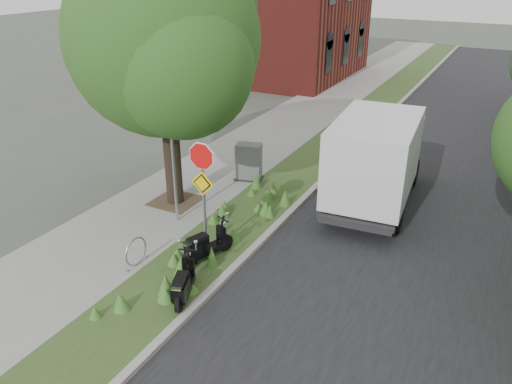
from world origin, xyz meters
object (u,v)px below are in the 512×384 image
Objects in this scene: sign_assembly at (203,177)px; box_truck at (377,156)px; scooter_near at (183,287)px; scooter_far at (203,248)px; utility_cabinet at (249,162)px.

sign_assembly is 6.02m from box_truck.
box_truck is (2.31, 7.07, 1.16)m from scooter_near.
sign_assembly is 0.57× the size of box_truck.
scooter_far is at bearing 108.02° from scooter_near.
utility_cabinet is at bearing 106.48° from scooter_near.
box_truck is (2.90, 5.23, -0.70)m from sign_assembly.
scooter_near is 1.67m from scooter_far.
scooter_near is 0.97× the size of scooter_far.
utility_cabinet reaches higher than scooter_far.
scooter_near is at bearing -108.10° from box_truck.
scooter_far is 0.26× the size of box_truck.
sign_assembly is at bearing 107.68° from scooter_near.
utility_cabinet is (-4.30, -0.36, -0.90)m from box_truck.
sign_assembly is 2.14× the size of scooter_far.
sign_assembly is at bearing 105.45° from scooter_far.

